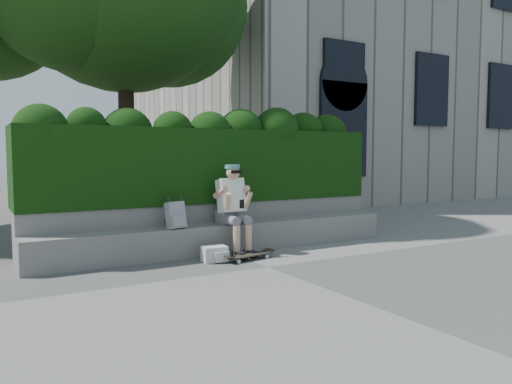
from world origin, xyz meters
TOP-DOWN VIEW (x-y plane):
  - ground at (0.00, 0.00)m, footprint 80.00×80.00m
  - bench_ledge at (0.00, 1.25)m, footprint 6.00×0.45m
  - planter_wall at (0.00, 1.73)m, footprint 6.00×0.50m
  - hedge at (0.00, 1.95)m, footprint 6.00×1.00m
  - building at (9.00, 11.00)m, footprint 12.00×12.00m
  - person at (0.03, 1.07)m, footprint 0.40×0.76m
  - skateboard at (0.01, 0.53)m, footprint 0.79×0.33m
  - backpack_plaid at (-0.88, 1.15)m, footprint 0.29×0.19m
  - backpack_ground at (-0.48, 0.68)m, footprint 0.37×0.27m

SIDE VIEW (x-z plane):
  - ground at x=0.00m, z-range 0.00..0.00m
  - skateboard at x=0.01m, z-range 0.03..0.11m
  - backpack_ground at x=-0.48m, z-range 0.00..0.22m
  - bench_ledge at x=0.00m, z-range 0.00..0.45m
  - planter_wall at x=0.00m, z-range 0.00..0.75m
  - backpack_plaid at x=-0.88m, z-range 0.45..0.84m
  - person at x=0.03m, z-range 0.06..1.44m
  - hedge at x=0.00m, z-range 0.75..1.95m
  - building at x=9.00m, z-range 0.00..15.00m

